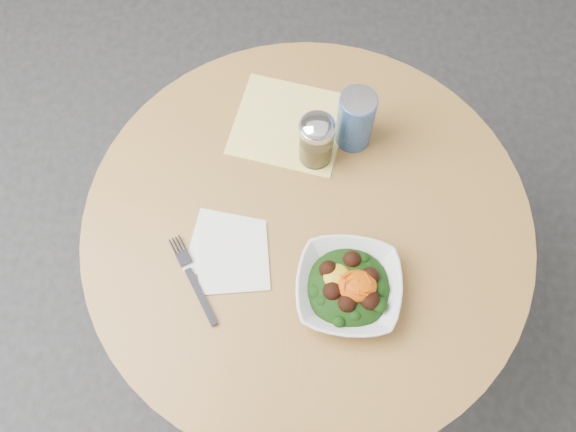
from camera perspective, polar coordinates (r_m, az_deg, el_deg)
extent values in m
plane|color=#2C2C2E|center=(1.98, 1.14, -9.25)|extent=(6.00, 6.00, 0.00)
cylinder|color=black|center=(1.97, 1.15, -9.14)|extent=(0.52, 0.52, 0.03)
cylinder|color=black|center=(1.64, 1.37, -6.15)|extent=(0.10, 0.10, 0.71)
cylinder|color=#C48946|center=(1.29, 1.73, -1.11)|extent=(0.90, 0.90, 0.04)
cube|color=yellow|center=(1.38, 0.08, 8.17)|extent=(0.27, 0.26, 0.00)
cube|color=white|center=(1.26, -5.59, -2.64)|extent=(0.16, 0.16, 0.00)
cube|color=white|center=(1.25, -4.90, -3.82)|extent=(0.15, 0.15, 0.00)
imported|color=white|center=(1.21, 5.38, -6.37)|extent=(0.21, 0.21, 0.05)
ellipsoid|color=black|center=(1.21, 5.37, -6.39)|extent=(0.16, 0.16, 0.06)
ellipsoid|color=gold|center=(1.19, 4.37, -5.39)|extent=(0.05, 0.05, 0.02)
ellipsoid|color=#D15904|center=(1.18, 6.16, -6.19)|extent=(0.07, 0.06, 0.03)
cube|color=black|center=(1.23, -7.75, -7.11)|extent=(0.07, 0.11, 0.00)
cube|color=black|center=(1.26, -9.51, -3.17)|extent=(0.05, 0.07, 0.00)
cylinder|color=silver|center=(1.29, 2.52, 6.53)|extent=(0.07, 0.07, 0.10)
cylinder|color=#988747|center=(1.31, 2.48, 6.03)|extent=(0.06, 0.06, 0.06)
cylinder|color=silver|center=(1.24, 2.63, 7.86)|extent=(0.07, 0.07, 0.01)
ellipsoid|color=silver|center=(1.24, 2.64, 8.01)|extent=(0.07, 0.07, 0.03)
cylinder|color=navy|center=(1.31, 6.02, 8.51)|extent=(0.08, 0.08, 0.14)
cylinder|color=silver|center=(1.25, 6.34, 10.25)|extent=(0.07, 0.07, 0.00)
cube|color=silver|center=(1.25, 6.25, 10.67)|extent=(0.02, 0.03, 0.00)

